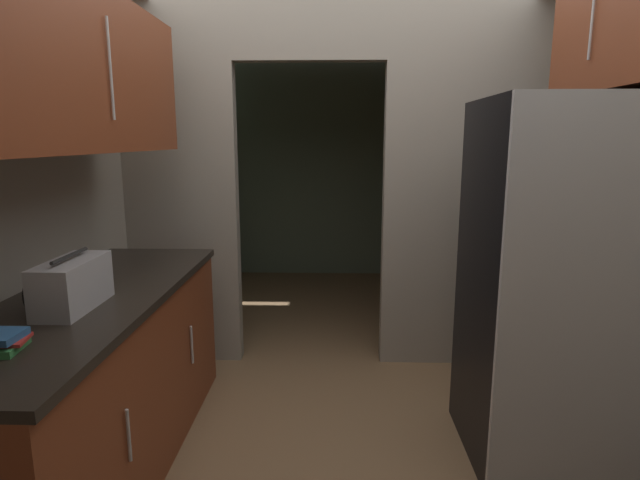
% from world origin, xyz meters
% --- Properties ---
extents(ground, '(20.00, 20.00, 0.00)m').
position_xyz_m(ground, '(0.00, 0.00, 0.00)').
color(ground, brown).
extents(kitchen_partition, '(3.03, 0.12, 2.58)m').
position_xyz_m(kitchen_partition, '(0.08, 1.27, 1.38)').
color(kitchen_partition, '#9E998C').
rests_on(kitchen_partition, ground).
extents(adjoining_room_shell, '(3.03, 2.58, 2.58)m').
position_xyz_m(adjoining_room_shell, '(0.00, 3.01, 1.29)').
color(adjoining_room_shell, slate).
rests_on(adjoining_room_shell, ground).
extents(refrigerator, '(0.85, 0.79, 1.80)m').
position_xyz_m(refrigerator, '(1.08, 0.14, 0.90)').
color(refrigerator, black).
rests_on(refrigerator, ground).
extents(lower_cabinet_run, '(0.69, 2.03, 0.90)m').
position_xyz_m(lower_cabinet_run, '(-1.17, -0.08, 0.45)').
color(lower_cabinet_run, brown).
rests_on(lower_cabinet_run, ground).
extents(upper_cabinet_counterside, '(0.36, 1.83, 0.70)m').
position_xyz_m(upper_cabinet_counterside, '(-1.17, -0.08, 1.90)').
color(upper_cabinet_counterside, brown).
extents(upper_cabinet_fridgeside, '(0.36, 0.93, 0.73)m').
position_xyz_m(upper_cabinet_fridgeside, '(1.33, 0.24, 2.19)').
color(upper_cabinet_fridgeside, brown).
extents(boombox, '(0.18, 0.40, 0.24)m').
position_xyz_m(boombox, '(-1.14, -0.27, 1.01)').
color(boombox, '#B2B2B7').
rests_on(boombox, lower_cabinet_run).
extents(book_stack, '(0.15, 0.16, 0.06)m').
position_xyz_m(book_stack, '(-1.16, -0.72, 0.93)').
color(book_stack, '#388C47').
rests_on(book_stack, lower_cabinet_run).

